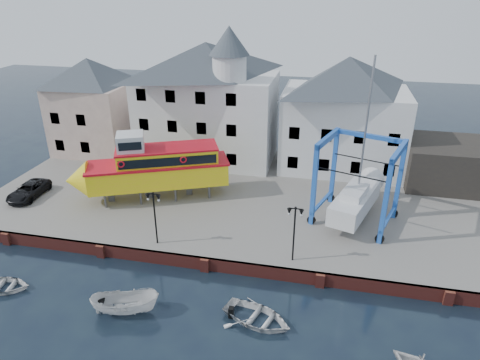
# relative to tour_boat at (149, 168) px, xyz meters

# --- Properties ---
(ground) EXTENTS (140.00, 140.00, 0.00)m
(ground) POSITION_rel_tour_boat_xyz_m (7.37, -8.07, -3.85)
(ground) COLOR black
(ground) RESTS_ON ground
(hardstanding) EXTENTS (44.00, 22.00, 1.00)m
(hardstanding) POSITION_rel_tour_boat_xyz_m (7.37, 2.93, -3.35)
(hardstanding) COLOR slate
(hardstanding) RESTS_ON ground
(quay_wall) EXTENTS (44.00, 0.47, 1.00)m
(quay_wall) POSITION_rel_tour_boat_xyz_m (7.37, -7.96, -3.35)
(quay_wall) COLOR maroon
(quay_wall) RESTS_ON ground
(building_pink) EXTENTS (8.00, 7.00, 10.30)m
(building_pink) POSITION_rel_tour_boat_xyz_m (-10.64, 9.93, 2.29)
(building_pink) COLOR tan
(building_pink) RESTS_ON hardstanding
(building_white_main) EXTENTS (14.00, 8.30, 14.00)m
(building_white_main) POSITION_rel_tour_boat_xyz_m (2.49, 10.32, 3.49)
(building_white_main) COLOR silver
(building_white_main) RESTS_ON hardstanding
(building_white_right) EXTENTS (12.00, 8.00, 11.20)m
(building_white_right) POSITION_rel_tour_boat_xyz_m (16.37, 10.93, 2.74)
(building_white_right) COLOR silver
(building_white_right) RESTS_ON hardstanding
(shed_dark) EXTENTS (8.00, 7.00, 4.00)m
(shed_dark) POSITION_rel_tour_boat_xyz_m (26.37, 8.93, -0.85)
(shed_dark) COLOR #272422
(shed_dark) RESTS_ON hardstanding
(lamp_post_left) EXTENTS (1.12, 0.32, 4.20)m
(lamp_post_left) POSITION_rel_tour_boat_xyz_m (3.37, -6.87, 0.32)
(lamp_post_left) COLOR black
(lamp_post_left) RESTS_ON hardstanding
(lamp_post_right) EXTENTS (1.12, 0.32, 4.20)m
(lamp_post_right) POSITION_rel_tour_boat_xyz_m (13.37, -6.87, 0.32)
(lamp_post_right) COLOR black
(lamp_post_right) RESTS_ON hardstanding
(tour_boat) EXTENTS (14.06, 8.58, 6.05)m
(tour_boat) POSITION_rel_tour_boat_xyz_m (0.00, 0.00, 0.00)
(tour_boat) COLOR #59595E
(tour_boat) RESTS_ON hardstanding
(travel_lift) EXTENTS (7.24, 8.84, 12.98)m
(travel_lift) POSITION_rel_tour_boat_xyz_m (17.83, 0.37, -0.68)
(travel_lift) COLOR #155BAF
(travel_lift) RESTS_ON hardstanding
(van) EXTENTS (2.24, 4.58, 1.25)m
(van) POSITION_rel_tour_boat_xyz_m (-10.73, -2.29, -2.23)
(van) COLOR black
(van) RESTS_ON hardstanding
(motorboat_a) EXTENTS (4.46, 2.58, 1.62)m
(motorboat_a) POSITION_rel_tour_boat_xyz_m (3.82, -13.18, -3.85)
(motorboat_a) COLOR silver
(motorboat_a) RESTS_ON ground
(motorboat_b) EXTENTS (5.03, 4.25, 0.89)m
(motorboat_b) POSITION_rel_tour_boat_xyz_m (11.85, -12.21, -3.85)
(motorboat_b) COLOR silver
(motorboat_b) RESTS_ON ground
(motorboat_d) EXTENTS (4.04, 3.20, 0.75)m
(motorboat_d) POSITION_rel_tour_boat_xyz_m (-5.22, -12.87, -3.85)
(motorboat_d) COLOR silver
(motorboat_d) RESTS_ON ground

